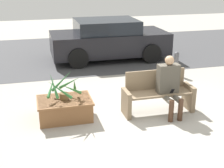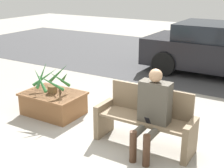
# 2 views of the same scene
# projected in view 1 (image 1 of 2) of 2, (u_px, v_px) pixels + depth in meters

# --- Properties ---
(ground_plane) EXTENTS (30.00, 30.00, 0.00)m
(ground_plane) POSITION_uv_depth(u_px,v_px,m) (150.00, 119.00, 6.52)
(ground_plane) COLOR #9E998E
(road_surface) EXTENTS (20.00, 6.00, 0.01)m
(road_surface) POSITION_uv_depth(u_px,v_px,m) (93.00, 51.00, 11.98)
(road_surface) COLOR #424244
(road_surface) RESTS_ON ground_plane
(bench) EXTENTS (1.54, 0.49, 0.90)m
(bench) POSITION_uv_depth(u_px,v_px,m) (158.00, 93.00, 6.74)
(bench) COLOR #7A664C
(bench) RESTS_ON ground_plane
(person_seated) EXTENTS (0.45, 0.62, 1.27)m
(person_seated) POSITION_uv_depth(u_px,v_px,m) (169.00, 83.00, 6.53)
(person_seated) COLOR #4C473D
(person_seated) RESTS_ON ground_plane
(planter_box) EXTENTS (1.12, 0.80, 0.43)m
(planter_box) POSITION_uv_depth(u_px,v_px,m) (65.00, 108.00, 6.47)
(planter_box) COLOR brown
(planter_box) RESTS_ON ground_plane
(potted_plant) EXTENTS (0.73, 0.74, 0.56)m
(potted_plant) POSITION_uv_depth(u_px,v_px,m) (63.00, 88.00, 6.31)
(potted_plant) COLOR brown
(potted_plant) RESTS_ON planter_box
(parked_car) EXTENTS (3.97, 1.98, 1.37)m
(parked_car) POSITION_uv_depth(u_px,v_px,m) (109.00, 39.00, 10.77)
(parked_car) COLOR black
(parked_car) RESTS_ON ground_plane
(bollard_post) EXTENTS (0.15, 0.15, 0.71)m
(bollard_post) POSITION_uv_depth(u_px,v_px,m) (176.00, 63.00, 9.15)
(bollard_post) COLOR #4C4C51
(bollard_post) RESTS_ON ground_plane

